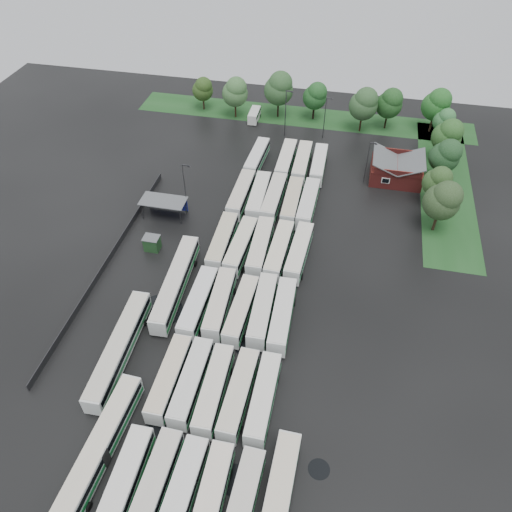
# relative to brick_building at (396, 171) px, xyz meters

# --- Properties ---
(ground) EXTENTS (160.00, 160.00, 0.00)m
(ground) POSITION_rel_brick_building_xyz_m (-24.00, -42.77, -1.87)
(ground) COLOR black
(ground) RESTS_ON ground
(brick_building) EXTENTS (10.07, 8.60, 5.39)m
(brick_building) POSITION_rel_brick_building_xyz_m (0.00, 0.00, 0.00)
(brick_building) COLOR maroon
(brick_building) RESTS_ON ground
(wash_shed) EXTENTS (8.20, 4.20, 3.58)m
(wash_shed) POSITION_rel_brick_building_xyz_m (-41.20, -20.74, 1.12)
(wash_shed) COLOR #2D2D30
(wash_shed) RESTS_ON ground
(utility_hut) EXTENTS (2.70, 2.20, 2.62)m
(utility_hut) POSITION_rel_brick_building_xyz_m (-40.20, -30.17, -0.55)
(utility_hut) COLOR #173919
(utility_hut) RESTS_ON ground
(grass_strip_north) EXTENTS (80.00, 10.00, 0.01)m
(grass_strip_north) POSITION_rel_brick_building_xyz_m (-22.00, 22.03, -1.86)
(grass_strip_north) COLOR #184319
(grass_strip_north) RESTS_ON ground
(grass_strip_east) EXTENTS (10.00, 50.00, 0.01)m
(grass_strip_east) POSITION_rel_brick_building_xyz_m (10.00, 0.03, -1.86)
(grass_strip_east) COLOR #184319
(grass_strip_east) RESTS_ON ground
(west_fence) EXTENTS (0.10, 50.00, 1.20)m
(west_fence) POSITION_rel_brick_building_xyz_m (-46.20, -34.77, -1.27)
(west_fence) COLOR #2D2D30
(west_fence) RESTS_ON ground
(bus_r0c0) EXTENTS (2.89, 12.63, 3.50)m
(bus_r0c0) POSITION_rel_brick_building_xyz_m (-28.55, -69.06, 0.06)
(bus_r0c0) COLOR silver
(bus_r0c0) RESTS_ON ground
(bus_r0c1) EXTENTS (2.78, 12.29, 3.41)m
(bus_r0c1) POSITION_rel_brick_building_xyz_m (-25.25, -68.47, 0.01)
(bus_r0c1) COLOR silver
(bus_r0c1) RESTS_ON ground
(bus_r0c2) EXTENTS (2.92, 12.67, 3.51)m
(bus_r0c2) POSITION_rel_brick_building_xyz_m (-22.06, -68.95, 0.07)
(bus_r0c2) COLOR silver
(bus_r0c2) RESTS_ON ground
(bus_r0c3) EXTENTS (2.83, 12.39, 3.44)m
(bus_r0c3) POSITION_rel_brick_building_xyz_m (-18.80, -68.77, 0.02)
(bus_r0c3) COLOR silver
(bus_r0c3) RESTS_ON ground
(bus_r0c4) EXTENTS (2.93, 12.19, 3.37)m
(bus_r0c4) POSITION_rel_brick_building_xyz_m (-15.40, -68.59, -0.01)
(bus_r0c4) COLOR silver
(bus_r0c4) RESTS_ON ground
(bus_r1c0) EXTENTS (2.62, 12.09, 3.36)m
(bus_r1c0) POSITION_rel_brick_building_xyz_m (-28.23, -55.03, -0.02)
(bus_r1c0) COLOR silver
(bus_r1c0) RESTS_ON ground
(bus_r1c1) EXTENTS (2.64, 12.26, 3.41)m
(bus_r1c1) POSITION_rel_brick_building_xyz_m (-25.27, -55.04, 0.01)
(bus_r1c1) COLOR silver
(bus_r1c1) RESTS_ON ground
(bus_r1c2) EXTENTS (2.86, 12.30, 3.41)m
(bus_r1c2) POSITION_rel_brick_building_xyz_m (-22.15, -55.48, 0.01)
(bus_r1c2) COLOR silver
(bus_r1c2) RESTS_ON ground
(bus_r1c3) EXTENTS (2.88, 12.31, 3.41)m
(bus_r1c3) POSITION_rel_brick_building_xyz_m (-18.90, -55.42, 0.01)
(bus_r1c3) COLOR silver
(bus_r1c3) RESTS_ON ground
(bus_r1c4) EXTENTS (2.66, 12.20, 3.39)m
(bus_r1c4) POSITION_rel_brick_building_xyz_m (-15.74, -55.37, -0.00)
(bus_r1c4) COLOR silver
(bus_r1c4) RESTS_ON ground
(bus_r2c0) EXTENTS (2.75, 12.69, 3.53)m
(bus_r2c0) POSITION_rel_brick_building_xyz_m (-28.36, -41.91, 0.08)
(bus_r2c0) COLOR silver
(bus_r2c0) RESTS_ON ground
(bus_r2c1) EXTENTS (3.23, 12.51, 3.45)m
(bus_r2c1) POSITION_rel_brick_building_xyz_m (-25.22, -41.31, 0.03)
(bus_r2c1) COLOR silver
(bus_r2c1) RESTS_ON ground
(bus_r2c2) EXTENTS (2.92, 12.10, 3.35)m
(bus_r2c2) POSITION_rel_brick_building_xyz_m (-21.83, -41.87, -0.03)
(bus_r2c2) COLOR silver
(bus_r2c2) RESTS_ON ground
(bus_r2c3) EXTENTS (3.13, 12.67, 3.50)m
(bus_r2c3) POSITION_rel_brick_building_xyz_m (-18.75, -41.28, 0.06)
(bus_r2c3) COLOR silver
(bus_r2c3) RESTS_ON ground
(bus_r2c4) EXTENTS (3.09, 12.72, 3.52)m
(bus_r2c4) POSITION_rel_brick_building_xyz_m (-15.74, -41.65, 0.07)
(bus_r2c4) COLOR silver
(bus_r2c4) RESTS_ON ground
(bus_r3c0) EXTENTS (2.91, 12.69, 3.52)m
(bus_r3c0) POSITION_rel_brick_building_xyz_m (-28.40, -27.98, 0.07)
(bus_r3c0) COLOR silver
(bus_r3c0) RESTS_ON ground
(bus_r3c1) EXTENTS (3.22, 12.55, 3.46)m
(bus_r3c1) POSITION_rel_brick_building_xyz_m (-25.13, -28.28, 0.04)
(bus_r3c1) COLOR silver
(bus_r3c1) RESTS_ON ground
(bus_r3c2) EXTENTS (3.05, 12.77, 3.53)m
(bus_r3c2) POSITION_rel_brick_building_xyz_m (-21.90, -27.91, 0.08)
(bus_r3c2) COLOR silver
(bus_r3c2) RESTS_ON ground
(bus_r3c3) EXTENTS (3.05, 12.75, 3.53)m
(bus_r3c3) POSITION_rel_brick_building_xyz_m (-18.67, -28.12, 0.08)
(bus_r3c3) COLOR silver
(bus_r3c3) RESTS_ON ground
(bus_r3c4) EXTENTS (3.26, 12.67, 3.50)m
(bus_r3c4) POSITION_rel_brick_building_xyz_m (-15.42, -27.80, 0.06)
(bus_r3c4) COLOR silver
(bus_r3c4) RESTS_ON ground
(bus_r4c0) EXTENTS (2.84, 12.77, 3.55)m
(bus_r4c0) POSITION_rel_brick_building_xyz_m (-28.42, -14.29, 0.08)
(bus_r4c0) COLOR silver
(bus_r4c0) RESTS_ON ground
(bus_r4c1) EXTENTS (3.05, 12.74, 3.53)m
(bus_r4c1) POSITION_rel_brick_building_xyz_m (-25.09, -14.18, 0.07)
(bus_r4c1) COLOR silver
(bus_r4c1) RESTS_ON ground
(bus_r4c2) EXTENTS (2.87, 12.78, 3.55)m
(bus_r4c2) POSITION_rel_brick_building_xyz_m (-22.18, -14.08, 0.09)
(bus_r4c2) COLOR silver
(bus_r4c2) RESTS_ON ground
(bus_r4c3) EXTENTS (2.78, 12.45, 3.46)m
(bus_r4c3) POSITION_rel_brick_building_xyz_m (-18.72, -14.49, 0.04)
(bus_r4c3) COLOR silver
(bus_r4c3) RESTS_ON ground
(bus_r4c4) EXTENTS (2.92, 12.73, 3.53)m
(bus_r4c4) POSITION_rel_brick_building_xyz_m (-15.74, -14.46, 0.08)
(bus_r4c4) COLOR silver
(bus_r4c4) RESTS_ON ground
(bus_r5c0) EXTENTS (3.11, 12.26, 3.38)m
(bus_r5c0) POSITION_rel_brick_building_xyz_m (-28.21, -1.07, -0.01)
(bus_r5c0) COLOR silver
(bus_r5c0) RESTS_ON ground
(bus_r5c2) EXTENTS (2.71, 12.58, 3.50)m
(bus_r5c2) POSITION_rel_brick_building_xyz_m (-22.17, -0.88, 0.06)
(bus_r5c2) COLOR silver
(bus_r5c2) RESTS_ON ground
(bus_r5c3) EXTENTS (2.85, 12.77, 3.55)m
(bus_r5c3) POSITION_rel_brick_building_xyz_m (-18.82, -1.09, 0.08)
(bus_r5c3) COLOR silver
(bus_r5c3) RESTS_ON ground
(bus_r5c4) EXTENTS (2.77, 12.10, 3.36)m
(bus_r5c4) POSITION_rel_brick_building_xyz_m (-15.43, -0.86, -0.02)
(bus_r5c4) COLOR silver
(bus_r5c4) RESTS_ON ground
(artic_bus_west_a) EXTENTS (3.37, 18.33, 3.38)m
(artic_bus_west_a) POSITION_rel_brick_building_xyz_m (-32.97, -65.70, 0.01)
(artic_bus_west_a) COLOR silver
(artic_bus_west_a) RESTS_ON ground
(artic_bus_west_b) EXTENTS (3.52, 18.87, 3.48)m
(artic_bus_west_b) POSITION_rel_brick_building_xyz_m (-33.00, -38.66, 0.07)
(artic_bus_west_b) COLOR silver
(artic_bus_west_b) RESTS_ON ground
(artic_bus_west_c) EXTENTS (3.26, 18.66, 3.45)m
(artic_bus_west_c) POSITION_rel_brick_building_xyz_m (-36.47, -52.08, 0.05)
(artic_bus_west_c) COLOR silver
(artic_bus_west_c) RESTS_ON ground
(minibus) EXTENTS (2.20, 5.71, 2.48)m
(minibus) POSITION_rel_brick_building_xyz_m (-32.91, 17.79, -0.49)
(minibus) COLOR silver
(minibus) RESTS_ON ground
(tree_north_0) EXTENTS (4.95, 4.95, 8.20)m
(tree_north_0) POSITION_rel_brick_building_xyz_m (-46.08, 20.67, 3.41)
(tree_north_0) COLOR #352116
(tree_north_0) RESTS_ON ground
(tree_north_1) EXTENTS (6.00, 6.00, 9.94)m
(tree_north_1) POSITION_rel_brick_building_xyz_m (-37.53, 18.51, 4.53)
(tree_north_1) COLOR #341F11
(tree_north_1) RESTS_ON ground
(tree_north_2) EXTENTS (6.78, 6.78, 11.23)m
(tree_north_2) POSITION_rel_brick_building_xyz_m (-27.64, 20.72, 5.36)
(tree_north_2) COLOR black
(tree_north_2) RESTS_ON ground
(tree_north_3) EXTENTS (5.57, 5.55, 9.20)m
(tree_north_3) POSITION_rel_brick_building_xyz_m (-19.20, 21.38, 4.05)
(tree_north_3) COLOR black
(tree_north_3) RESTS_ON ground
(tree_north_4) EXTENTS (6.37, 6.37, 10.54)m
(tree_north_4) POSITION_rel_brick_building_xyz_m (-8.03, 17.94, 4.92)
(tree_north_4) COLOR black
(tree_north_4) RESTS_ON ground
(tree_north_5) EXTENTS (5.90, 5.90, 9.78)m
(tree_north_5) POSITION_rel_brick_building_xyz_m (-2.40, 20.50, 4.43)
(tree_north_5) COLOR black
(tree_north_5) RESTS_ON ground
(tree_north_6) EXTENTS (6.28, 6.28, 10.41)m
(tree_north_6) POSITION_rel_brick_building_xyz_m (7.73, 21.24, 4.83)
(tree_north_6) COLOR #362818
(tree_north_6) RESTS_ON ground
(tree_east_0) EXTENTS (6.28, 6.28, 10.41)m
(tree_east_0) POSITION_rel_brick_building_xyz_m (7.11, -14.85, 4.83)
(tree_east_0) COLOR #2E2215
(tree_east_0) RESTS_ON ground
(tree_east_1) EXTENTS (5.16, 5.16, 8.54)m
(tree_east_1) POSITION_rel_brick_building_xyz_m (6.85, -7.43, 3.63)
(tree_east_1) COLOR #372816
(tree_east_1) RESTS_ON ground
(tree_east_2) EXTENTS (5.86, 5.84, 9.67)m
(tree_east_2) POSITION_rel_brick_building_xyz_m (8.59, 0.73, 4.35)
(tree_east_2) COLOR #351F14
(tree_east_2) RESTS_ON ground
(tree_east_3) EXTENTS (6.04, 6.04, 10.01)m
(tree_east_3) POSITION_rel_brick_building_xyz_m (9.35, 8.31, 4.57)
(tree_east_3) COLOR black
(tree_east_3) RESTS_ON ground
(tree_east_4) EXTENTS (4.62, 4.61, 7.64)m
(tree_east_4) POSITION_rel_brick_building_xyz_m (9.57, 17.77, 3.04)
(tree_east_4) COLOR #2E2018
(tree_east_4) RESTS_ON ground
(lamp_post_ne) EXTENTS (1.40, 0.27, 9.07)m
(lamp_post_ne) POSITION_rel_brick_building_xyz_m (-5.94, -2.56, 3.40)
(lamp_post_ne) COLOR #2D2D30
(lamp_post_ne) RESTS_ON ground
(lamp_post_nw) EXTENTS (1.60, 0.31, 10.40)m
(lamp_post_nw) POSITION_rel_brick_building_xyz_m (-37.41, -19.13, 4.17)
(lamp_post_nw) COLOR #2D2D30
(lamp_post_nw) RESTS_ON ground
(lamp_post_back_w) EXTENTS (1.66, 0.32, 10.81)m
(lamp_post_back_w) POSITION_rel_brick_building_xyz_m (-24.52, 12.15, 4.41)
(lamp_post_back_w) COLOR #2D2D30
(lamp_post_back_w) RESTS_ON ground
(lamp_post_back_e) EXTENTS (1.48, 0.29, 9.60)m
(lamp_post_back_e) POSITION_rel_brick_building_xyz_m (-15.98, 13.24, 3.71)
(lamp_post_back_e) COLOR #2D2D30
(lamp_post_back_e) RESTS_ON ground
(puddle_0) EXTENTS (4.14, 4.14, 0.01)m
(puddle_0) POSITION_rel_brick_building_xyz_m (-27.42, -60.86, -1.86)
(puddle_0) COLOR black
(puddle_0) RESTS_ON ground
(puddle_1) EXTENTS (3.79, 3.79, 0.01)m
(puddle_1) POSITION_rel_brick_building_xyz_m (-17.00, -65.21, -1.86)
(puddle_1) COLOR black
(puddle_1) RESTS_ON ground
(puddle_2) EXTENTS (6.80, 6.80, 0.01)m
(puddle_2) POSITION_rel_brick_building_xyz_m (-34.16, -43.03, -1.86)
(puddle_2) COLOR black
(puddle_2) RESTS_ON ground
(puddle_3) EXTENTS (4.32, 4.32, 0.01)m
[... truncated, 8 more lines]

